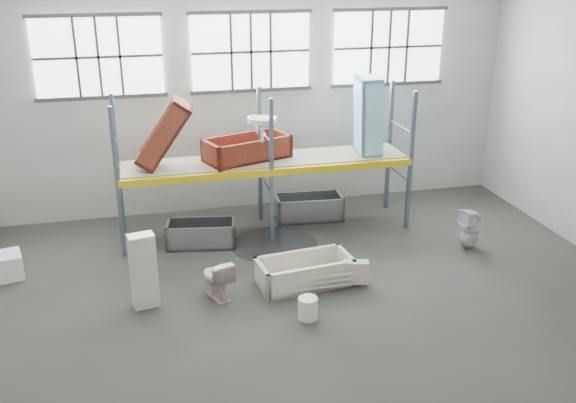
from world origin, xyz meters
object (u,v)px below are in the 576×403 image
object	(u,v)px
bucket	(308,308)
steel_tub_right	(309,207)
cistern_tall	(144,271)
toilet_white	(469,229)
blue_tub_upright	(368,116)
bathtub_beige	(305,271)
steel_tub_left	(201,234)
toilet_beige	(217,278)
rust_tub_flat	(247,149)

from	to	relation	value
bucket	steel_tub_right	bearing A→B (deg)	74.47
cistern_tall	toilet_white	world-z (taller)	cistern_tall
blue_tub_upright	toilet_white	bearing A→B (deg)	-49.70
bathtub_beige	toilet_white	world-z (taller)	toilet_white
steel_tub_left	bucket	size ratio (longest dim) A/B	3.69
cistern_tall	blue_tub_upright	world-z (taller)	blue_tub_upright
bathtub_beige	cistern_tall	bearing A→B (deg)	175.56
toilet_beige	rust_tub_flat	world-z (taller)	rust_tub_flat
blue_tub_upright	cistern_tall	bearing A→B (deg)	-151.51
toilet_beige	steel_tub_right	xyz separation A→B (m)	(2.49, 3.03, -0.09)
blue_tub_upright	steel_tub_right	bearing A→B (deg)	160.55
steel_tub_left	steel_tub_right	size ratio (longest dim) A/B	0.93
cistern_tall	steel_tub_left	world-z (taller)	cistern_tall
blue_tub_upright	bucket	world-z (taller)	blue_tub_upright
toilet_beige	toilet_white	distance (m)	5.27
steel_tub_right	toilet_white	bearing A→B (deg)	-39.62
toilet_white	steel_tub_left	bearing A→B (deg)	-116.92
cistern_tall	blue_tub_upright	xyz separation A→B (m)	(4.86, 2.64, 1.74)
bathtub_beige	steel_tub_right	xyz separation A→B (m)	(0.89, 2.94, 0.02)
steel_tub_left	cistern_tall	bearing A→B (deg)	-118.32
bathtub_beige	steel_tub_left	distance (m)	2.65
toilet_white	bathtub_beige	bearing A→B (deg)	-91.19
toilet_white	steel_tub_left	xyz separation A→B (m)	(-5.24, 1.42, -0.17)
steel_tub_left	bathtub_beige	bearing A→B (deg)	-52.21
rust_tub_flat	blue_tub_upright	world-z (taller)	blue_tub_upright
toilet_beige	bucket	distance (m)	1.72
steel_tub_right	cistern_tall	bearing A→B (deg)	-140.50
bathtub_beige	toilet_beige	size ratio (longest dim) A/B	2.36
rust_tub_flat	bucket	xyz separation A→B (m)	(0.28, -3.82, -1.63)
cistern_tall	steel_tub_left	distance (m)	2.54
bathtub_beige	toilet_white	xyz separation A→B (m)	(3.62, 0.68, 0.17)
toilet_beige	steel_tub_right	world-z (taller)	toilet_beige
cistern_tall	rust_tub_flat	size ratio (longest dim) A/B	0.75
bathtub_beige	toilet_white	size ratio (longest dim) A/B	2.00
steel_tub_left	blue_tub_upright	distance (m)	4.27
steel_tub_right	bucket	distance (m)	4.25
bathtub_beige	steel_tub_left	size ratio (longest dim) A/B	1.23
steel_tub_left	toilet_white	bearing A→B (deg)	-15.14
cistern_tall	toilet_white	xyz separation A→B (m)	(6.43, 0.79, -0.23)
toilet_white	cistern_tall	bearing A→B (deg)	-94.82
bathtub_beige	steel_tub_left	world-z (taller)	steel_tub_left
bathtub_beige	toilet_beige	bearing A→B (deg)	176.70
toilet_beige	cistern_tall	bearing A→B (deg)	-19.64
steel_tub_left	bucket	bearing A→B (deg)	-67.10
bucket	blue_tub_upright	bearing A→B (deg)	58.02
toilet_white	bucket	distance (m)	4.29
toilet_beige	toilet_white	xyz separation A→B (m)	(5.22, 0.77, 0.06)
steel_tub_left	steel_tub_right	distance (m)	2.65
bathtub_beige	bucket	size ratio (longest dim) A/B	4.53
toilet_beige	rust_tub_flat	distance (m)	3.30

